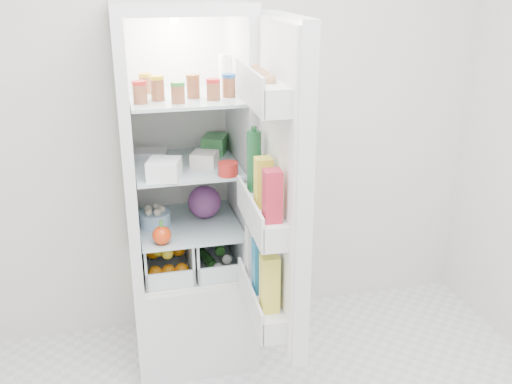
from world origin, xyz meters
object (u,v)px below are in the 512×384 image
object	(u,v)px
fridge_door	(277,192)
mushroom_bowl	(155,219)
refrigerator	(188,232)
red_cabbage	(204,202)

from	to	relation	value
fridge_door	mushroom_bowl	bearing A→B (deg)	40.32
mushroom_bowl	fridge_door	xyz separation A→B (m)	(0.46, -0.58, 0.31)
refrigerator	mushroom_bowl	world-z (taller)	refrigerator
refrigerator	red_cabbage	bearing A→B (deg)	-7.76
refrigerator	red_cabbage	distance (m)	0.19
red_cabbage	fridge_door	distance (m)	0.71
refrigerator	fridge_door	xyz separation A→B (m)	(0.29, -0.64, 0.43)
red_cabbage	fridge_door	world-z (taller)	fridge_door
mushroom_bowl	fridge_door	size ratio (longest dim) A/B	0.12
refrigerator	red_cabbage	world-z (taller)	refrigerator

